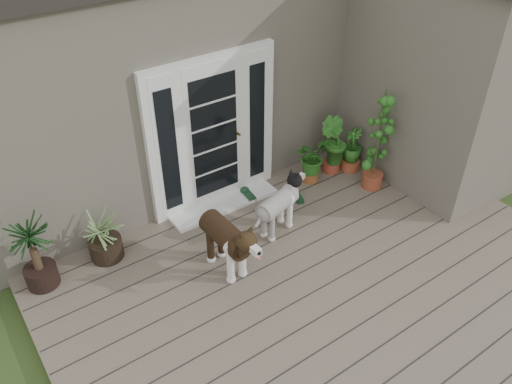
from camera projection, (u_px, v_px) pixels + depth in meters
deck at (328, 287)px, 6.16m from camera, size 6.20×4.60×0.12m
house_main at (155, 56)px, 8.09m from camera, size 7.40×4.00×3.10m
house_wing at (439, 81)px, 7.35m from camera, size 1.60×2.40×3.10m
door_unit at (213, 133)px, 6.85m from camera, size 1.90×0.14×2.15m
door_step at (224, 204)px, 7.34m from camera, size 1.60×0.40×0.05m
brindle_dog at (226, 244)px, 6.10m from camera, size 0.44×0.96×0.79m
white_dog at (277, 211)px, 6.71m from camera, size 0.87×0.54×0.67m
spider_plant at (103, 234)px, 6.30m from camera, size 0.89×0.89×0.73m
yucca at (34, 251)px, 5.83m from camera, size 0.88×0.88×1.03m
herb_a at (311, 163)px, 7.66m from camera, size 0.66×0.66×0.63m
herb_b at (332, 152)px, 7.87m from camera, size 0.58×0.58×0.66m
herb_c at (351, 153)px, 7.95m from camera, size 0.46×0.46×0.57m
sapling at (379, 140)px, 7.26m from camera, size 0.58×0.58×1.60m
clog_left at (248, 195)px, 7.47m from camera, size 0.19×0.35×0.10m
clog_right at (298, 197)px, 7.44m from camera, size 0.21×0.31×0.09m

